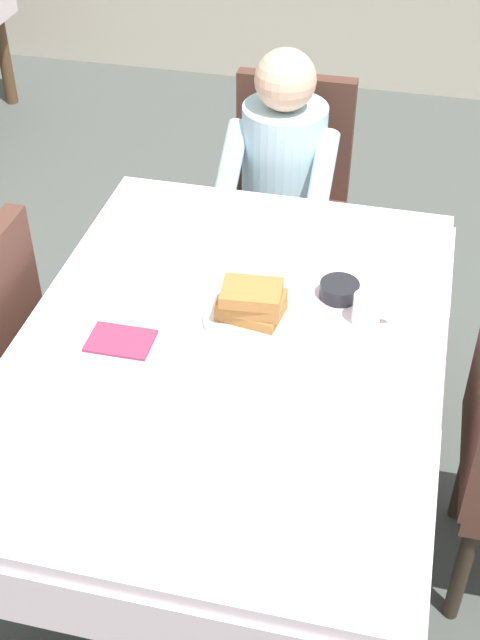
{
  "coord_description": "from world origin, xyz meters",
  "views": [
    {
      "loc": [
        0.41,
        -1.62,
        2.18
      ],
      "look_at": [
        0.02,
        0.03,
        0.79
      ],
      "focal_mm": 47.4,
      "sensor_mm": 36.0,
      "label": 1
    }
  ],
  "objects_px": {
    "cup_coffee": "(368,309)",
    "syrup_pitcher": "(179,276)",
    "knife_right_of_plate": "(323,333)",
    "diner_person": "(281,174)",
    "plate_breakfast": "(255,317)",
    "fork_left_of_plate": "(185,313)",
    "dining_table_main": "(229,366)",
    "breakfast_stack": "(251,302)",
    "bowl_butter": "(339,290)",
    "spoon_near_edge": "(221,399)",
    "chair_diner": "(288,186)"
  },
  "relations": [
    {
      "from": "cup_coffee",
      "to": "bowl_butter",
      "type": "distance_m",
      "value": 0.13
    },
    {
      "from": "breakfast_stack",
      "to": "cup_coffee",
      "type": "relative_size",
      "value": 1.61
    },
    {
      "from": "dining_table_main",
      "to": "knife_right_of_plate",
      "type": "xyz_separation_m",
      "value": [
        0.24,
        0.08,
        0.09
      ]
    },
    {
      "from": "bowl_butter",
      "to": "spoon_near_edge",
      "type": "relative_size",
      "value": 0.73
    },
    {
      "from": "cup_coffee",
      "to": "diner_person",
      "type": "bearing_deg",
      "value": 114.99
    },
    {
      "from": "plate_breakfast",
      "to": "spoon_near_edge",
      "type": "height_order",
      "value": "plate_breakfast"
    },
    {
      "from": "cup_coffee",
      "to": "syrup_pitcher",
      "type": "relative_size",
      "value": 1.41
    },
    {
      "from": "bowl_butter",
      "to": "cup_coffee",
      "type": "bearing_deg",
      "value": -46.9
    },
    {
      "from": "dining_table_main",
      "to": "plate_breakfast",
      "type": "xyz_separation_m",
      "value": [
        0.05,
        0.1,
        0.1
      ]
    },
    {
      "from": "cup_coffee",
      "to": "knife_right_of_plate",
      "type": "distance_m",
      "value": 0.14
    },
    {
      "from": "syrup_pitcher",
      "to": "plate_breakfast",
      "type": "bearing_deg",
      "value": -20.61
    },
    {
      "from": "diner_person",
      "to": "breakfast_stack",
      "type": "bearing_deg",
      "value": 95.92
    },
    {
      "from": "fork_left_of_plate",
      "to": "dining_table_main",
      "type": "bearing_deg",
      "value": -116.92
    },
    {
      "from": "breakfast_stack",
      "to": "spoon_near_edge",
      "type": "height_order",
      "value": "breakfast_stack"
    },
    {
      "from": "bowl_butter",
      "to": "spoon_near_edge",
      "type": "distance_m",
      "value": 0.52
    },
    {
      "from": "breakfast_stack",
      "to": "bowl_butter",
      "type": "xyz_separation_m",
      "value": [
        0.21,
        0.16,
        -0.04
      ]
    },
    {
      "from": "dining_table_main",
      "to": "bowl_butter",
      "type": "relative_size",
      "value": 13.85
    },
    {
      "from": "cup_coffee",
      "to": "knife_right_of_plate",
      "type": "bearing_deg",
      "value": -143.53
    },
    {
      "from": "chair_diner",
      "to": "spoon_near_edge",
      "type": "bearing_deg",
      "value": 93.74
    },
    {
      "from": "breakfast_stack",
      "to": "knife_right_of_plate",
      "type": "relative_size",
      "value": 0.91
    },
    {
      "from": "diner_person",
      "to": "plate_breakfast",
      "type": "distance_m",
      "value": 0.92
    },
    {
      "from": "bowl_butter",
      "to": "spoon_near_edge",
      "type": "xyz_separation_m",
      "value": [
        -0.22,
        -0.47,
        -0.02
      ]
    },
    {
      "from": "plate_breakfast",
      "to": "cup_coffee",
      "type": "relative_size",
      "value": 2.48
    },
    {
      "from": "bowl_butter",
      "to": "chair_diner",
      "type": "bearing_deg",
      "value": 108.71
    },
    {
      "from": "dining_table_main",
      "to": "diner_person",
      "type": "xyz_separation_m",
      "value": [
        -0.06,
        1.01,
        0.02
      ]
    },
    {
      "from": "breakfast_stack",
      "to": "spoon_near_edge",
      "type": "relative_size",
      "value": 1.21
    },
    {
      "from": "breakfast_stack",
      "to": "spoon_near_edge",
      "type": "bearing_deg",
      "value": -90.87
    },
    {
      "from": "knife_right_of_plate",
      "to": "plate_breakfast",
      "type": "bearing_deg",
      "value": 89.56
    },
    {
      "from": "chair_diner",
      "to": "cup_coffee",
      "type": "xyz_separation_m",
      "value": [
        0.4,
        -1.01,
        0.25
      ]
    },
    {
      "from": "bowl_butter",
      "to": "syrup_pitcher",
      "type": "bearing_deg",
      "value": -172.18
    },
    {
      "from": "breakfast_stack",
      "to": "cup_coffee",
      "type": "bearing_deg",
      "value": 12.2
    },
    {
      "from": "fork_left_of_plate",
      "to": "knife_right_of_plate",
      "type": "bearing_deg",
      "value": -86.58
    },
    {
      "from": "plate_breakfast",
      "to": "breakfast_stack",
      "type": "height_order",
      "value": "breakfast_stack"
    },
    {
      "from": "dining_table_main",
      "to": "syrup_pitcher",
      "type": "relative_size",
      "value": 19.05
    },
    {
      "from": "diner_person",
      "to": "cup_coffee",
      "type": "bearing_deg",
      "value": 114.99
    },
    {
      "from": "plate_breakfast",
      "to": "spoon_near_edge",
      "type": "distance_m",
      "value": 0.32
    },
    {
      "from": "bowl_butter",
      "to": "dining_table_main",
      "type": "bearing_deg",
      "value": -134.82
    },
    {
      "from": "syrup_pitcher",
      "to": "fork_left_of_plate",
      "type": "xyz_separation_m",
      "value": [
        0.05,
        -0.11,
        -0.04
      ]
    },
    {
      "from": "plate_breakfast",
      "to": "fork_left_of_plate",
      "type": "height_order",
      "value": "plate_breakfast"
    },
    {
      "from": "diner_person",
      "to": "bowl_butter",
      "type": "distance_m",
      "value": 0.83
    },
    {
      "from": "fork_left_of_plate",
      "to": "cup_coffee",
      "type": "bearing_deg",
      "value": -77.52
    },
    {
      "from": "syrup_pitcher",
      "to": "knife_right_of_plate",
      "type": "distance_m",
      "value": 0.44
    },
    {
      "from": "dining_table_main",
      "to": "chair_diner",
      "type": "distance_m",
      "value": 1.18
    },
    {
      "from": "dining_table_main",
      "to": "knife_right_of_plate",
      "type": "bearing_deg",
      "value": 19.61
    },
    {
      "from": "syrup_pitcher",
      "to": "fork_left_of_plate",
      "type": "distance_m",
      "value": 0.12
    },
    {
      "from": "chair_diner",
      "to": "cup_coffee",
      "type": "distance_m",
      "value": 1.11
    },
    {
      "from": "chair_diner",
      "to": "cup_coffee",
      "type": "bearing_deg",
      "value": 111.51
    },
    {
      "from": "knife_right_of_plate",
      "to": "cup_coffee",
      "type": "bearing_deg",
      "value": -47.97
    },
    {
      "from": "diner_person",
      "to": "fork_left_of_plate",
      "type": "bearing_deg",
      "value": 84.64
    },
    {
      "from": "plate_breakfast",
      "to": "breakfast_stack",
      "type": "bearing_deg",
      "value": -133.2
    }
  ]
}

